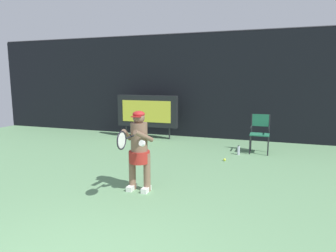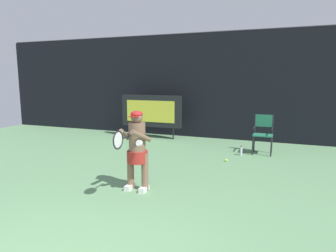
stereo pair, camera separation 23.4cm
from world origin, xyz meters
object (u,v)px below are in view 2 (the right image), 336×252
(water_bottle, at_px, (241,151))
(tennis_ball_spare, at_px, (226,160))
(umpire_chair, at_px, (263,132))
(tennis_racket, at_px, (119,140))
(scoreboard, at_px, (151,111))
(tennis_player, at_px, (137,147))

(water_bottle, relative_size, tennis_ball_spare, 3.90)
(umpire_chair, relative_size, tennis_racket, 1.79)
(water_bottle, distance_m, tennis_ball_spare, 0.82)
(scoreboard, height_order, umpire_chair, scoreboard)
(tennis_racket, xyz_separation_m, tennis_ball_spare, (1.22, 3.20, -1.06))
(tennis_racket, height_order, tennis_ball_spare, tennis_racket)
(tennis_racket, bearing_deg, umpire_chair, 57.60)
(scoreboard, bearing_deg, tennis_racket, -71.20)
(umpire_chair, bearing_deg, scoreboard, 165.77)
(umpire_chair, height_order, water_bottle, umpire_chair)
(scoreboard, height_order, water_bottle, scoreboard)
(tennis_player, xyz_separation_m, tennis_ball_spare, (1.22, 2.55, -0.79))
(water_bottle, relative_size, tennis_player, 0.18)
(tennis_ball_spare, bearing_deg, tennis_racket, -110.78)
(scoreboard, bearing_deg, umpire_chair, -14.23)
(scoreboard, bearing_deg, tennis_player, -68.85)
(tennis_racket, bearing_deg, tennis_player, 82.40)
(umpire_chair, bearing_deg, tennis_ball_spare, -123.43)
(tennis_racket, relative_size, tennis_ball_spare, 8.85)
(tennis_player, relative_size, tennis_ball_spare, 22.08)
(umpire_chair, distance_m, tennis_player, 4.26)
(umpire_chair, bearing_deg, tennis_racket, -114.51)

